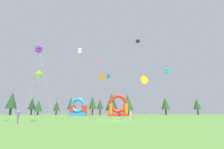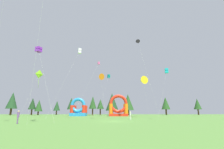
# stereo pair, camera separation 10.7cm
# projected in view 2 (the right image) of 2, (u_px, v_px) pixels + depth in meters

# --- Properties ---
(ground_plane) EXTENTS (120.00, 120.00, 0.00)m
(ground_plane) POSITION_uv_depth(u_px,v_px,m) (112.00, 121.00, 26.09)
(ground_plane) COLOR #548438
(kite_lime_diamond) EXTENTS (3.10, 1.04, 8.55)m
(kite_lime_diamond) POSITION_uv_depth(u_px,v_px,m) (40.00, 75.00, 28.02)
(kite_lime_diamond) COLOR #8CD826
(kite_lime_diamond) RESTS_ON ground_plane
(kite_white_box) EXTENTS (6.02, 2.27, 15.25)m
(kite_white_box) POSITION_uv_depth(u_px,v_px,m) (80.00, 51.00, 34.97)
(kite_white_box) COLOR white
(kite_white_box) RESTS_ON ground_plane
(kite_purple_box) EXTENTS (4.57, 2.16, 11.81)m
(kite_purple_box) POSITION_uv_depth(u_px,v_px,m) (39.00, 50.00, 25.50)
(kite_purple_box) COLOR purple
(kite_purple_box) RESTS_ON ground_plane
(kite_black_delta) EXTENTS (5.35, 1.89, 21.80)m
(kite_black_delta) POSITION_uv_depth(u_px,v_px,m) (138.00, 42.00, 45.56)
(kite_black_delta) COLOR black
(kite_black_delta) RESTS_ON ground_plane
(kite_teal_box) EXTENTS (4.24, 2.44, 14.09)m
(kite_teal_box) POSITION_uv_depth(u_px,v_px,m) (109.00, 76.00, 54.86)
(kite_teal_box) COLOR #0C7F7A
(kite_teal_box) RESTS_ON ground_plane
(kite_cyan_box) EXTENTS (2.62, 0.89, 10.00)m
(kite_cyan_box) POSITION_uv_depth(u_px,v_px,m) (167.00, 71.00, 31.43)
(kite_cyan_box) COLOR #19B7CC
(kite_cyan_box) RESTS_ON ground_plane
(kite_orange_delta) EXTENTS (2.43, 2.08, 9.82)m
(kite_orange_delta) POSITION_uv_depth(u_px,v_px,m) (100.00, 77.00, 34.42)
(kite_orange_delta) COLOR orange
(kite_orange_delta) RESTS_ON ground_plane
(kite_yellow_delta) EXTENTS (3.29, 2.86, 11.17)m
(kite_yellow_delta) POSITION_uv_depth(u_px,v_px,m) (142.00, 81.00, 43.99)
(kite_yellow_delta) COLOR yellow
(kite_yellow_delta) RESTS_ON ground_plane
(kite_pink_box) EXTENTS (7.91, 1.99, 17.72)m
(kite_pink_box) POSITION_uv_depth(u_px,v_px,m) (99.00, 63.00, 52.61)
(kite_pink_box) COLOR #EA599E
(kite_pink_box) RESTS_ON ground_plane
(person_near_camera) EXTENTS (0.38, 0.38, 1.64)m
(person_near_camera) POSITION_uv_depth(u_px,v_px,m) (130.00, 115.00, 31.49)
(person_near_camera) COLOR silver
(person_near_camera) RESTS_ON ground_plane
(person_midfield) EXTENTS (0.38, 0.38, 1.74)m
(person_midfield) POSITION_uv_depth(u_px,v_px,m) (18.00, 116.00, 21.23)
(person_midfield) COLOR #724C8C
(person_midfield) RESTS_ON ground_plane
(inflatable_red_slide) EXTENTS (5.36, 4.88, 6.16)m
(inflatable_red_slide) POSITION_uv_depth(u_px,v_px,m) (79.00, 110.00, 54.54)
(inflatable_red_slide) COLOR #268CD8
(inflatable_red_slide) RESTS_ON ground_plane
(inflatable_yellow_castle) EXTENTS (6.42, 4.61, 7.18)m
(inflatable_yellow_castle) POSITION_uv_depth(u_px,v_px,m) (118.00, 108.00, 53.60)
(inflatable_yellow_castle) COLOR red
(inflatable_yellow_castle) RESTS_ON ground_plane
(tree_row_0) EXTENTS (4.51, 4.51, 9.73)m
(tree_row_0) POSITION_uv_depth(u_px,v_px,m) (12.00, 100.00, 68.05)
(tree_row_0) COLOR #4C331E
(tree_row_0) RESTS_ON ground_plane
(tree_row_1) EXTENTS (3.24, 3.24, 7.26)m
(tree_row_1) POSITION_uv_depth(u_px,v_px,m) (32.00, 104.00, 68.61)
(tree_row_1) COLOR #4C331E
(tree_row_1) RESTS_ON ground_plane
(tree_row_2) EXTENTS (3.28, 3.28, 6.45)m
(tree_row_2) POSITION_uv_depth(u_px,v_px,m) (39.00, 106.00, 68.77)
(tree_row_2) COLOR #4C331E
(tree_row_2) RESTS_ON ground_plane
(tree_row_3) EXTENTS (2.90, 2.90, 6.16)m
(tree_row_3) POSITION_uv_depth(u_px,v_px,m) (57.00, 106.00, 70.59)
(tree_row_3) COLOR #4C331E
(tree_row_3) RESTS_ON ground_plane
(tree_row_4) EXTENTS (3.16, 3.16, 7.32)m
(tree_row_4) POSITION_uv_depth(u_px,v_px,m) (71.00, 104.00, 66.53)
(tree_row_4) COLOR #4C331E
(tree_row_4) RESTS_ON ground_plane
(tree_row_5) EXTENTS (3.14, 3.14, 7.98)m
(tree_row_5) POSITION_uv_depth(u_px,v_px,m) (93.00, 103.00, 67.48)
(tree_row_5) COLOR #4C331E
(tree_row_5) RESTS_ON ground_plane
(tree_row_6) EXTENTS (3.11, 3.11, 6.93)m
(tree_row_6) POSITION_uv_depth(u_px,v_px,m) (100.00, 104.00, 70.54)
(tree_row_6) COLOR #4C331E
(tree_row_6) RESTS_ON ground_plane
(tree_row_7) EXTENTS (5.69, 5.69, 9.57)m
(tree_row_7) POSITION_uv_depth(u_px,v_px,m) (112.00, 102.00, 71.09)
(tree_row_7) COLOR #4C331E
(tree_row_7) RESTS_ON ground_plane
(tree_row_8) EXTENTS (5.03, 5.03, 8.98)m
(tree_row_8) POSITION_uv_depth(u_px,v_px,m) (128.00, 102.00, 69.23)
(tree_row_8) COLOR #4C331E
(tree_row_8) RESTS_ON ground_plane
(tree_row_9) EXTENTS (3.72, 3.72, 7.79)m
(tree_row_9) POSITION_uv_depth(u_px,v_px,m) (166.00, 103.00, 70.50)
(tree_row_9) COLOR #4C331E
(tree_row_9) RESTS_ON ground_plane
(tree_row_10) EXTENTS (3.24, 3.24, 7.16)m
(tree_row_10) POSITION_uv_depth(u_px,v_px,m) (197.00, 104.00, 70.60)
(tree_row_10) COLOR #4C331E
(tree_row_10) RESTS_ON ground_plane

